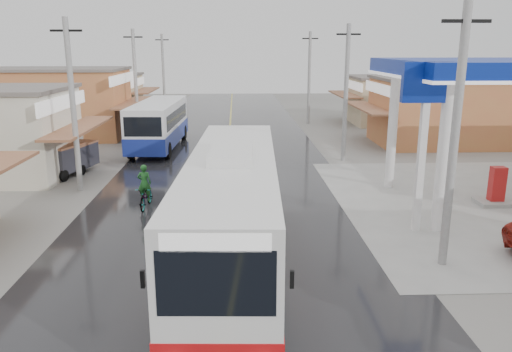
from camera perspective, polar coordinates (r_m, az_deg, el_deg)
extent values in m
plane|color=slate|center=(15.86, -3.98, -10.47)|extent=(120.00, 120.00, 0.00)
cube|color=black|center=(30.13, -3.23, 1.69)|extent=(12.00, 90.00, 0.02)
cube|color=#D8CC4C|center=(30.12, -3.23, 1.72)|extent=(0.15, 90.00, 0.01)
cylinder|color=white|center=(24.86, 15.31, 4.89)|extent=(0.44, 0.44, 5.50)
cylinder|color=white|center=(19.33, 20.57, 1.82)|extent=(0.44, 0.44, 5.50)
cube|color=#B21919|center=(24.00, 25.85, -0.80)|extent=(0.60, 0.45, 1.50)
cube|color=white|center=(18.98, 18.41, 2.56)|extent=(0.25, 0.25, 6.00)
cube|color=navy|center=(18.66, 19.02, 10.09)|extent=(1.80, 0.30, 1.40)
cube|color=silver|center=(15.13, -2.70, -3.31)|extent=(3.06, 12.22, 2.98)
cube|color=black|center=(15.69, -2.63, -8.84)|extent=(3.08, 12.24, 0.30)
cube|color=red|center=(15.50, -2.65, -7.13)|extent=(3.10, 12.26, 0.56)
cube|color=yellow|center=(15.62, -2.64, -8.27)|extent=(3.11, 12.27, 0.14)
cube|color=black|center=(15.52, -2.62, -1.58)|extent=(2.99, 9.70, 1.01)
cube|color=black|center=(9.40, -4.58, -12.07)|extent=(2.23, 0.22, 1.31)
cube|color=black|center=(20.83, -1.90, 2.89)|extent=(2.23, 0.22, 1.11)
cube|color=white|center=(9.07, -4.68, -7.50)|extent=(2.03, 0.21, 0.35)
cube|color=silver|center=(14.71, -2.78, 2.79)|extent=(1.35, 3.08, 0.30)
cylinder|color=black|center=(11.99, -9.20, -16.36)|extent=(0.40, 1.13, 1.11)
cylinder|color=black|center=(11.85, 1.94, -16.57)|extent=(0.40, 1.13, 1.11)
cylinder|color=black|center=(19.31, -5.39, -4.01)|extent=(0.40, 1.13, 1.11)
cylinder|color=black|center=(19.22, 1.24, -4.03)|extent=(0.40, 1.13, 1.11)
cube|color=black|center=(9.86, -12.82, -11.41)|extent=(0.08, 0.08, 0.35)
cube|color=black|center=(9.64, 4.13, -11.69)|extent=(0.08, 0.08, 0.35)
cube|color=silver|center=(34.29, -11.05, 6.14)|extent=(2.95, 9.50, 2.61)
cube|color=navy|center=(34.42, -10.98, 4.68)|extent=(2.99, 9.54, 1.04)
cube|color=black|center=(34.24, -11.08, 6.74)|extent=(2.91, 7.94, 0.94)
cube|color=black|center=(29.74, -12.81, 5.51)|extent=(2.21, 0.22, 1.15)
cylinder|color=black|center=(31.55, -14.12, 2.85)|extent=(0.36, 1.06, 1.04)
cylinder|color=black|center=(31.06, -10.06, 2.89)|extent=(0.36, 1.06, 1.04)
cylinder|color=black|center=(37.95, -11.66, 4.90)|extent=(0.36, 1.06, 1.04)
cylinder|color=black|center=(37.54, -8.27, 4.95)|extent=(0.36, 1.06, 1.04)
imported|color=black|center=(21.86, -12.44, -2.35)|extent=(0.75, 1.84, 0.95)
imported|color=#216327|center=(21.48, -12.64, -0.77)|extent=(0.60, 0.42, 1.58)
cube|color=#26262D|center=(29.24, -19.46, 2.27)|extent=(1.67, 2.15, 1.23)
cube|color=brown|center=(29.11, -19.57, 3.54)|extent=(1.73, 2.20, 0.09)
cylinder|color=black|center=(29.17, -21.15, 0.85)|extent=(0.31, 0.59, 0.57)
cylinder|color=black|center=(30.26, -19.79, 1.43)|extent=(0.31, 0.59, 0.57)
cylinder|color=black|center=(28.36, -19.27, 0.65)|extent=(0.25, 0.58, 0.57)
cube|color=#26262D|center=(28.26, -21.02, 1.84)|extent=(1.91, 2.33, 1.31)
cube|color=brown|center=(28.12, -21.15, 3.23)|extent=(1.98, 2.40, 0.10)
cylinder|color=black|center=(28.31, -22.89, 0.32)|extent=(0.38, 0.63, 0.60)
cylinder|color=black|center=(29.36, -21.14, 0.97)|extent=(0.38, 0.63, 0.60)
cylinder|color=black|center=(27.34, -21.07, 0.02)|extent=(0.32, 0.61, 0.60)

